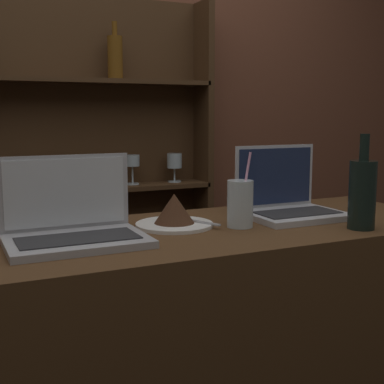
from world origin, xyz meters
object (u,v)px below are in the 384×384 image
object	(u,v)px
laptop_far	(288,201)
laptop_near	(73,224)
cake_plate	(174,214)
wine_bottle_dark	(362,193)
water_glass	(240,204)

from	to	relation	value
laptop_far	laptop_near	bearing A→B (deg)	-175.58
cake_plate	wine_bottle_dark	world-z (taller)	wine_bottle_dark
laptop_far	wine_bottle_dark	distance (m)	0.26
water_glass	wine_bottle_dark	size ratio (longest dim) A/B	0.80
laptop_near	laptop_far	world-z (taller)	laptop_far
laptop_near	water_glass	size ratio (longest dim) A/B	1.60
water_glass	laptop_near	bearing A→B (deg)	176.94
cake_plate	water_glass	world-z (taller)	water_glass
cake_plate	wine_bottle_dark	xyz separation A→B (m)	(0.46, -0.25, 0.06)
laptop_far	cake_plate	size ratio (longest dim) A/B	1.33
laptop_near	water_glass	distance (m)	0.47
wine_bottle_dark	cake_plate	bearing A→B (deg)	151.49
laptop_near	laptop_far	distance (m)	0.68
laptop_far	water_glass	distance (m)	0.23
water_glass	cake_plate	bearing A→B (deg)	152.95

